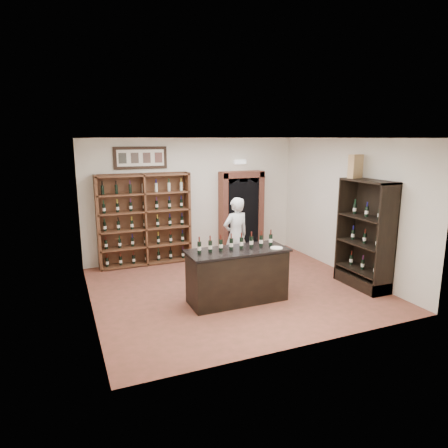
{
  "coord_description": "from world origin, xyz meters",
  "views": [
    {
      "loc": [
        -3.16,
        -7.0,
        2.99
      ],
      "look_at": [
        -0.09,
        0.3,
        1.29
      ],
      "focal_mm": 32.0,
      "sensor_mm": 36.0,
      "label": 1
    }
  ],
  "objects_px": {
    "wine_shelf": "(144,220)",
    "tasting_counter": "(237,276)",
    "side_cabinet": "(365,251)",
    "shopkeeper": "(236,236)",
    "wine_crate": "(355,166)",
    "counter_bottle_0": "(199,247)"
  },
  "relations": [
    {
      "from": "tasting_counter",
      "to": "wine_crate",
      "type": "relative_size",
      "value": 3.94
    },
    {
      "from": "tasting_counter",
      "to": "wine_crate",
      "type": "bearing_deg",
      "value": 2.14
    },
    {
      "from": "wine_shelf",
      "to": "shopkeeper",
      "type": "distance_m",
      "value": 2.28
    },
    {
      "from": "wine_shelf",
      "to": "side_cabinet",
      "type": "height_order",
      "value": "same"
    },
    {
      "from": "wine_shelf",
      "to": "tasting_counter",
      "type": "distance_m",
      "value": 3.19
    },
    {
      "from": "side_cabinet",
      "to": "counter_bottle_0",
      "type": "bearing_deg",
      "value": 174.16
    },
    {
      "from": "side_cabinet",
      "to": "shopkeeper",
      "type": "distance_m",
      "value": 2.75
    },
    {
      "from": "shopkeeper",
      "to": "wine_crate",
      "type": "distance_m",
      "value": 2.92
    },
    {
      "from": "wine_shelf",
      "to": "tasting_counter",
      "type": "xyz_separation_m",
      "value": [
        1.1,
        -2.93,
        -0.61
      ]
    },
    {
      "from": "counter_bottle_0",
      "to": "wine_crate",
      "type": "distance_m",
      "value": 3.65
    },
    {
      "from": "wine_shelf",
      "to": "shopkeeper",
      "type": "bearing_deg",
      "value": -39.76
    },
    {
      "from": "counter_bottle_0",
      "to": "tasting_counter",
      "type": "bearing_deg",
      "value": -4.17
    },
    {
      "from": "side_cabinet",
      "to": "wine_crate",
      "type": "relative_size",
      "value": 4.62
    },
    {
      "from": "counter_bottle_0",
      "to": "side_cabinet",
      "type": "relative_size",
      "value": 0.14
    },
    {
      "from": "tasting_counter",
      "to": "side_cabinet",
      "type": "xyz_separation_m",
      "value": [
        2.72,
        -0.3,
        0.26
      ]
    },
    {
      "from": "wine_shelf",
      "to": "counter_bottle_0",
      "type": "xyz_separation_m",
      "value": [
        0.38,
        -2.88,
        0.01
      ]
    },
    {
      "from": "counter_bottle_0",
      "to": "side_cabinet",
      "type": "height_order",
      "value": "side_cabinet"
    },
    {
      "from": "shopkeeper",
      "to": "wine_crate",
      "type": "relative_size",
      "value": 3.63
    },
    {
      "from": "wine_crate",
      "to": "wine_shelf",
      "type": "bearing_deg",
      "value": 127.0
    },
    {
      "from": "counter_bottle_0",
      "to": "wine_crate",
      "type": "height_order",
      "value": "wine_crate"
    },
    {
      "from": "wine_shelf",
      "to": "wine_crate",
      "type": "bearing_deg",
      "value": -36.87
    },
    {
      "from": "counter_bottle_0",
      "to": "wine_shelf",
      "type": "bearing_deg",
      "value": 97.51
    }
  ]
}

